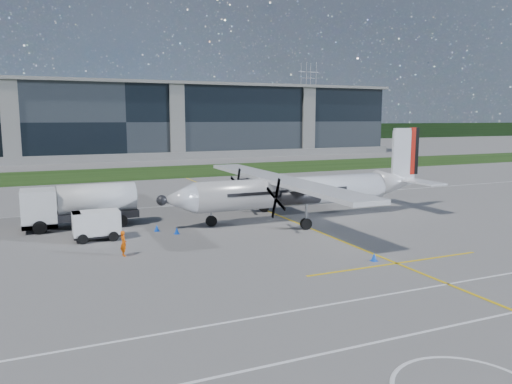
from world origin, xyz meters
TOP-DOWN VIEW (x-y plane):
  - ground at (0.00, 40.00)m, footprint 400.00×400.00m
  - grass_strip at (0.00, 48.00)m, footprint 400.00×18.00m
  - terminal_building at (0.00, 80.00)m, footprint 120.00×20.00m
  - tree_line at (0.00, 140.00)m, footprint 400.00×6.00m
  - pylon_east at (85.00, 150.00)m, footprint 9.00×4.60m
  - yellow_taxiway_centerline at (3.00, 10.00)m, footprint 0.20×70.00m
  - white_lane_line at (0.00, -14.00)m, footprint 90.00×0.15m
  - turboprop_aircraft at (4.31, 7.79)m, footprint 24.16×25.05m
  - fuel_tanker_truck at (-13.67, 11.60)m, footprint 8.88×2.89m
  - baggage_tug at (-12.38, 6.96)m, footprint 3.35×2.01m
  - ground_crew_person at (-11.33, 1.99)m, footprint 0.63×0.81m
  - safety_cone_fwd at (-8.00, 7.86)m, footprint 0.36×0.36m
  - safety_cone_portwing at (2.09, -5.06)m, footprint 0.36×0.36m
  - safety_cone_nose_port at (-6.86, 6.40)m, footprint 0.36×0.36m
  - safety_cone_stbdwing at (1.32, 19.90)m, footprint 0.36×0.36m

SIDE VIEW (x-z plane):
  - ground at x=0.00m, z-range 0.00..0.00m
  - yellow_taxiway_centerline at x=3.00m, z-range 0.00..0.01m
  - white_lane_line at x=0.00m, z-range 0.00..0.01m
  - grass_strip at x=0.00m, z-range 0.00..0.04m
  - safety_cone_fwd at x=-8.00m, z-range 0.00..0.50m
  - safety_cone_portwing at x=2.09m, z-range 0.00..0.50m
  - safety_cone_nose_port at x=-6.86m, z-range 0.00..0.50m
  - safety_cone_stbdwing at x=1.32m, z-range 0.00..0.50m
  - ground_crew_person at x=-11.33m, z-range 0.00..1.81m
  - baggage_tug at x=-12.38m, z-range 0.00..2.01m
  - fuel_tanker_truck at x=-13.67m, z-range 0.00..3.33m
  - tree_line at x=0.00m, z-range 0.00..6.00m
  - turboprop_aircraft at x=4.31m, z-range 0.00..7.52m
  - terminal_building at x=0.00m, z-range 0.00..15.00m
  - pylon_east at x=85.00m, z-range 0.00..30.00m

